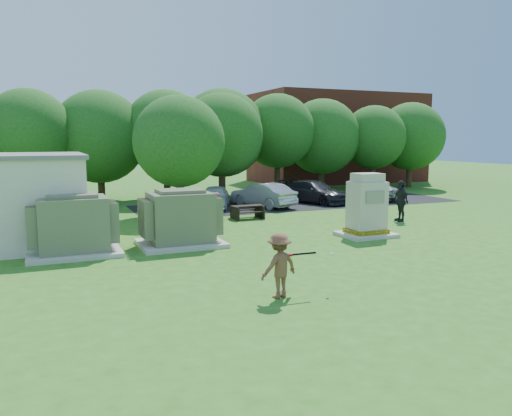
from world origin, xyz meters
name	(u,v)px	position (x,y,z in m)	size (l,w,h in m)	color
ground	(307,266)	(0.00, 0.00, 0.00)	(120.00, 120.00, 0.00)	#2D6619
brick_building	(337,138)	(18.00, 27.00, 4.00)	(15.00, 8.00, 8.00)	maroon
parking_strip	(300,203)	(7.00, 13.50, 0.01)	(20.00, 6.00, 0.01)	#232326
transformer_left	(73,226)	(-6.50, 4.50, 0.97)	(3.00, 2.40, 2.07)	beige
transformer_right	(180,219)	(-2.80, 4.50, 0.97)	(3.00, 2.40, 2.07)	beige
generator_cabinet	(367,209)	(4.52, 3.29, 1.11)	(2.08, 1.71, 2.54)	beige
picnic_table	(247,210)	(1.80, 9.32, 0.41)	(1.54, 1.15, 0.66)	black
batter	(279,266)	(-2.13, -2.44, 0.80)	(1.04, 0.60, 1.61)	brown
person_by_generator	(365,213)	(5.32, 4.50, 0.75)	(0.55, 0.36, 1.51)	black
person_at_picnic	(217,211)	(-0.55, 7.02, 0.82)	(0.79, 0.62, 1.63)	#DB7489
person_walking_right	(401,201)	(8.22, 5.75, 0.97)	(1.14, 0.48, 1.95)	black
car_white	(215,197)	(1.59, 13.68, 0.64)	(1.50, 3.74, 1.27)	silver
car_silver_a	(263,195)	(4.23, 12.92, 0.70)	(1.47, 4.22, 1.39)	#B3B2B7
car_dark	(314,192)	(7.88, 13.36, 0.68)	(1.90, 4.67, 1.36)	black
car_silver_b	(373,190)	(12.31, 13.44, 0.60)	(2.00, 4.33, 1.20)	#A9A8AD
batting_equipment	(303,254)	(-1.48, -2.48, 1.04)	(1.40, 0.11, 0.17)	black
tree_row	(193,135)	(1.75, 18.50, 4.15)	(41.30, 13.30, 7.30)	#47301E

